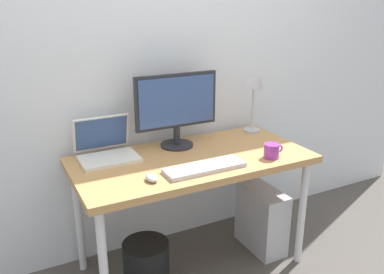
{
  "coord_description": "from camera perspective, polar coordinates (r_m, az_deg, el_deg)",
  "views": [
    {
      "loc": [
        -0.98,
        -1.91,
        1.58
      ],
      "look_at": [
        0.0,
        0.0,
        0.85
      ],
      "focal_mm": 37.92,
      "sensor_mm": 36.0,
      "label": 1
    }
  ],
  "objects": [
    {
      "name": "back_wall",
      "position": [
        2.52,
        -4.19,
        12.47
      ],
      "size": [
        4.4,
        0.04,
        2.6
      ],
      "primitive_type": "cube",
      "color": "silver",
      "rests_on": "ground_plane"
    },
    {
      "name": "desk",
      "position": [
        2.34,
        0.0,
        -4.34
      ],
      "size": [
        1.35,
        0.66,
        0.73
      ],
      "color": "#B7844C",
      "rests_on": "ground_plane"
    },
    {
      "name": "ground_plane",
      "position": [
        2.67,
        0.0,
        -17.45
      ],
      "size": [
        6.0,
        6.0,
        0.0
      ],
      "primitive_type": "plane",
      "color": "#4C4742"
    },
    {
      "name": "mouse",
      "position": [
        2.02,
        -5.7,
        -5.73
      ],
      "size": [
        0.06,
        0.09,
        0.03
      ],
      "primitive_type": "ellipsoid",
      "color": "#B2B2B7",
      "rests_on": "desk"
    },
    {
      "name": "monitor",
      "position": [
        2.4,
        -2.24,
        4.39
      ],
      "size": [
        0.52,
        0.2,
        0.45
      ],
      "color": "#232328",
      "rests_on": "desk"
    },
    {
      "name": "desk_lamp",
      "position": [
        2.68,
        9.06,
        6.6
      ],
      "size": [
        0.11,
        0.16,
        0.42
      ],
      "color": "#B2B2B7",
      "rests_on": "desk"
    },
    {
      "name": "coffee_mug",
      "position": [
        2.33,
        11.16,
        -1.93
      ],
      "size": [
        0.12,
        0.09,
        0.08
      ],
      "color": "purple",
      "rests_on": "desk"
    },
    {
      "name": "wastebasket",
      "position": [
        2.41,
        -6.43,
        -17.61
      ],
      "size": [
        0.26,
        0.26,
        0.3
      ],
      "primitive_type": "cylinder",
      "color": "black",
      "rests_on": "ground_plane"
    },
    {
      "name": "keyboard",
      "position": [
        2.14,
        1.8,
        -4.33
      ],
      "size": [
        0.44,
        0.14,
        0.02
      ],
      "primitive_type": "cube",
      "color": "#B2B2B7",
      "rests_on": "desk"
    },
    {
      "name": "laptop",
      "position": [
        2.34,
        -12.02,
        -1.49
      ],
      "size": [
        0.32,
        0.27,
        0.23
      ],
      "color": "silver",
      "rests_on": "desk"
    },
    {
      "name": "computer_tower",
      "position": [
        2.75,
        9.75,
        -11.28
      ],
      "size": [
        0.18,
        0.36,
        0.42
      ],
      "primitive_type": "cube",
      "color": "#B2B2B7",
      "rests_on": "ground_plane"
    }
  ]
}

